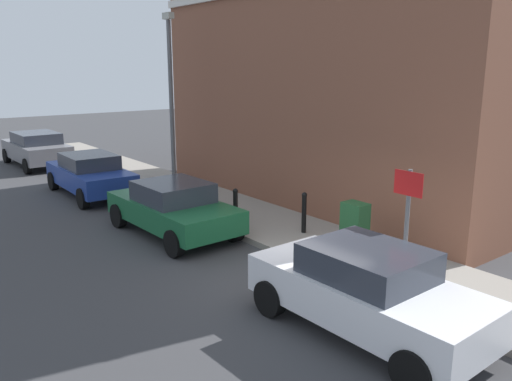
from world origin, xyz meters
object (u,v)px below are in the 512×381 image
(car_grey, at_px, (36,148))
(street_sign, at_px, (407,213))
(car_green, at_px, (173,207))
(bollard_near_cabinet, at_px, (304,211))
(car_white, at_px, (367,290))
(utility_cabinet, at_px, (354,230))
(car_blue, at_px, (90,174))
(bollard_far_kerb, at_px, (236,207))
(lamppost, at_px, (171,95))

(car_grey, height_order, street_sign, street_sign)
(car_green, bearing_deg, bollard_near_cabinet, -135.09)
(car_grey, relative_size, bollard_near_cabinet, 4.16)
(car_white, xyz_separation_m, bollard_near_cabinet, (2.49, 4.11, -0.05))
(utility_cabinet, distance_m, street_sign, 2.32)
(bollard_near_cabinet, bearing_deg, car_white, -121.20)
(car_green, bearing_deg, car_blue, 0.01)
(utility_cabinet, relative_size, bollard_near_cabinet, 1.11)
(bollard_far_kerb, bearing_deg, lamppost, 79.59)
(car_green, distance_m, street_sign, 6.22)
(car_green, relative_size, car_blue, 0.96)
(car_grey, xyz_separation_m, lamppost, (2.22, -8.08, 2.53))
(bollard_far_kerb, relative_size, lamppost, 0.18)
(car_white, relative_size, car_green, 0.99)
(utility_cabinet, height_order, bollard_near_cabinet, utility_cabinet)
(car_grey, height_order, utility_cabinet, car_grey)
(car_grey, distance_m, street_sign, 18.00)
(utility_cabinet, distance_m, bollard_far_kerb, 3.29)
(bollard_far_kerb, xyz_separation_m, lamppost, (0.88, 4.78, 2.60))
(car_green, distance_m, bollard_near_cabinet, 3.33)
(car_green, bearing_deg, utility_cabinet, -151.73)
(car_blue, distance_m, utility_cabinet, 9.73)
(utility_cabinet, relative_size, lamppost, 0.20)
(car_white, height_order, bollard_far_kerb, car_white)
(car_white, xyz_separation_m, car_blue, (-0.07, 11.78, -0.02))
(car_white, distance_m, utility_cabinet, 3.37)
(car_white, height_order, utility_cabinet, car_white)
(bollard_far_kerb, bearing_deg, utility_cabinet, -72.13)
(car_white, height_order, bollard_near_cabinet, car_white)
(car_white, xyz_separation_m, car_grey, (0.04, 18.35, 0.02))
(car_blue, xyz_separation_m, utility_cabinet, (2.46, -9.41, -0.05))
(lamppost, bearing_deg, bollard_near_cabinet, -87.86)
(street_sign, bearing_deg, car_grey, 94.83)
(car_blue, height_order, utility_cabinet, car_blue)
(car_green, distance_m, bollard_far_kerb, 1.59)
(bollard_far_kerb, bearing_deg, car_white, -104.10)
(car_grey, height_order, bollard_near_cabinet, car_grey)
(lamppost, bearing_deg, utility_cabinet, -89.05)
(utility_cabinet, height_order, lamppost, lamppost)
(car_blue, relative_size, car_grey, 0.98)
(car_green, bearing_deg, lamppost, -30.96)
(street_sign, bearing_deg, lamppost, 85.87)
(utility_cabinet, distance_m, lamppost, 8.33)
(utility_cabinet, xyz_separation_m, street_sign, (-0.84, -1.93, 0.98))
(car_white, height_order, lamppost, lamppost)
(street_sign, relative_size, lamppost, 0.40)
(car_blue, xyz_separation_m, bollard_far_kerb, (1.45, -6.29, -0.03))
(car_grey, bearing_deg, bollard_far_kerb, -174.82)
(car_white, bearing_deg, car_grey, -1.25)
(street_sign, bearing_deg, utility_cabinet, 66.47)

